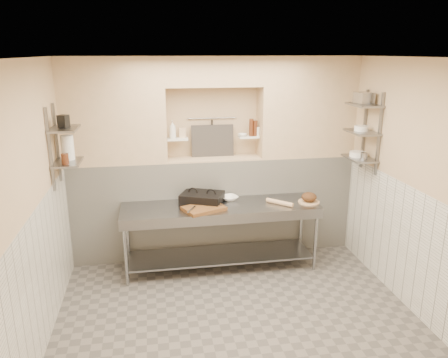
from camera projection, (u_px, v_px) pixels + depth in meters
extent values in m
cube|color=#655E59|center=(237.00, 321.00, 4.89)|extent=(4.00, 3.90, 0.10)
cube|color=silver|center=(240.00, 52.00, 4.08)|extent=(4.00, 3.90, 0.10)
cube|color=tan|center=(28.00, 210.00, 4.16)|extent=(0.10, 3.90, 2.80)
cube|color=tan|center=(420.00, 188.00, 4.82)|extent=(0.10, 3.90, 2.80)
cube|color=tan|center=(211.00, 155.00, 6.38)|extent=(4.00, 0.10, 2.80)
cube|color=tan|center=(306.00, 306.00, 2.59)|extent=(4.00, 0.10, 2.80)
cube|color=silver|center=(214.00, 206.00, 6.34)|extent=(4.00, 0.40, 1.40)
cube|color=tan|center=(214.00, 158.00, 6.14)|extent=(1.30, 0.40, 0.02)
cube|color=tan|center=(114.00, 111.00, 5.73)|extent=(1.35, 0.40, 1.40)
cube|color=tan|center=(306.00, 107.00, 6.16)|extent=(1.35, 0.40, 1.40)
cube|color=tan|center=(213.00, 71.00, 5.80)|extent=(1.30, 0.40, 0.40)
cube|color=silver|center=(43.00, 276.00, 4.36)|extent=(0.02, 3.90, 1.40)
cube|color=silver|center=(408.00, 247.00, 5.00)|extent=(0.02, 3.90, 1.40)
cube|color=white|center=(178.00, 139.00, 5.98)|extent=(0.28, 0.16, 0.02)
cube|color=white|center=(249.00, 137.00, 6.14)|extent=(0.28, 0.16, 0.02)
cylinder|color=gray|center=(212.00, 118.00, 6.15)|extent=(0.70, 0.02, 0.02)
cylinder|color=black|center=(212.00, 130.00, 6.18)|extent=(0.02, 0.02, 0.30)
cube|color=#383330|center=(213.00, 141.00, 6.17)|extent=(0.60, 0.08, 0.45)
cube|color=slate|center=(57.00, 143.00, 5.24)|extent=(0.03, 0.03, 0.95)
cube|color=slate|center=(50.00, 150.00, 4.86)|extent=(0.03, 0.03, 0.95)
cube|color=slate|center=(68.00, 162.00, 5.13)|extent=(0.30, 0.50, 0.02)
cube|color=slate|center=(64.00, 129.00, 5.01)|extent=(0.30, 0.50, 0.03)
cube|color=slate|center=(364.00, 129.00, 5.86)|extent=(0.03, 0.03, 1.05)
cube|color=slate|center=(379.00, 135.00, 5.48)|extent=(0.03, 0.03, 1.05)
cube|color=slate|center=(359.00, 158.00, 5.75)|extent=(0.30, 0.50, 0.02)
cube|color=slate|center=(362.00, 132.00, 5.65)|extent=(0.30, 0.50, 0.02)
cube|color=slate|center=(364.00, 105.00, 5.55)|extent=(0.30, 0.50, 0.03)
cube|color=gray|center=(220.00, 207.00, 5.77)|extent=(2.60, 0.70, 0.04)
cube|color=gray|center=(220.00, 255.00, 5.97)|extent=(2.45, 0.60, 0.03)
cube|color=gray|center=(225.00, 220.00, 5.47)|extent=(2.60, 0.02, 0.12)
cylinder|color=gray|center=(126.00, 254.00, 5.42)|extent=(0.04, 0.04, 0.86)
cylinder|color=gray|center=(128.00, 236.00, 5.97)|extent=(0.04, 0.04, 0.86)
cylinder|color=gray|center=(315.00, 240.00, 5.82)|extent=(0.04, 0.04, 0.86)
cylinder|color=gray|center=(301.00, 224.00, 6.37)|extent=(0.04, 0.04, 0.86)
cube|color=black|center=(202.00, 200.00, 5.82)|extent=(0.64, 0.57, 0.10)
cube|color=black|center=(202.00, 195.00, 5.80)|extent=(0.64, 0.57, 0.05)
cube|color=brown|center=(204.00, 208.00, 5.58)|extent=(0.60, 0.52, 0.05)
cube|color=gray|center=(212.00, 205.00, 5.63)|extent=(0.26, 0.08, 0.01)
cylinder|color=gray|center=(192.00, 209.00, 5.46)|extent=(0.13, 0.21, 0.02)
imported|color=white|center=(229.00, 198.00, 5.96)|extent=(0.29, 0.29, 0.06)
cylinder|color=tan|center=(280.00, 202.00, 5.78)|extent=(0.32, 0.31, 0.06)
cylinder|color=tan|center=(309.00, 202.00, 5.87)|extent=(0.29, 0.29, 0.02)
ellipsoid|color=#4C2D19|center=(309.00, 197.00, 5.85)|extent=(0.20, 0.20, 0.12)
imported|color=white|center=(173.00, 130.00, 5.92)|extent=(0.11, 0.11, 0.24)
cube|color=tan|center=(182.00, 133.00, 6.01)|extent=(0.09, 0.09, 0.13)
imported|color=white|center=(243.00, 135.00, 6.09)|extent=(0.15, 0.15, 0.04)
cylinder|color=#492211|center=(255.00, 128.00, 6.10)|extent=(0.06, 0.06, 0.22)
cylinder|color=#492211|center=(251.00, 127.00, 6.09)|extent=(0.06, 0.06, 0.24)
cylinder|color=white|center=(257.00, 131.00, 6.13)|extent=(0.07, 0.07, 0.12)
cylinder|color=white|center=(68.00, 148.00, 5.18)|extent=(0.15, 0.15, 0.29)
cylinder|color=#492211|center=(65.00, 159.00, 4.98)|extent=(0.08, 0.08, 0.12)
cube|color=black|center=(63.00, 121.00, 5.00)|extent=(0.14, 0.14, 0.14)
cylinder|color=white|center=(358.00, 154.00, 5.79)|extent=(0.21, 0.21, 0.06)
cylinder|color=gray|center=(364.00, 156.00, 5.62)|extent=(0.09, 0.09, 0.09)
cylinder|color=white|center=(361.00, 128.00, 5.66)|extent=(0.18, 0.18, 0.07)
cube|color=gray|center=(364.00, 98.00, 5.56)|extent=(0.21, 0.24, 0.14)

